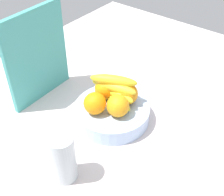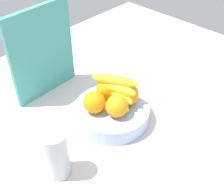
% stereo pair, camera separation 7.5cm
% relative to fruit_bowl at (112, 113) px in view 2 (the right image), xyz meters
% --- Properties ---
extents(ground_plane, '(1.80, 1.40, 0.03)m').
position_rel_fruit_bowl_xyz_m(ground_plane, '(-0.01, -0.02, -0.04)').
color(ground_plane, silver).
extents(fruit_bowl, '(0.27, 0.27, 0.06)m').
position_rel_fruit_bowl_xyz_m(fruit_bowl, '(0.00, 0.00, 0.00)').
color(fruit_bowl, '#A6C0E6').
rests_on(fruit_bowl, ground_plane).
extents(orange_front_left, '(0.08, 0.08, 0.08)m').
position_rel_fruit_bowl_xyz_m(orange_front_left, '(-0.02, -0.04, 0.07)').
color(orange_front_left, orange).
rests_on(orange_front_left, fruit_bowl).
extents(orange_front_right, '(0.08, 0.08, 0.08)m').
position_rel_fruit_bowl_xyz_m(orange_front_right, '(0.05, -0.03, 0.07)').
color(orange_front_right, orange).
rests_on(orange_front_right, fruit_bowl).
extents(orange_center, '(0.08, 0.08, 0.08)m').
position_rel_fruit_bowl_xyz_m(orange_center, '(0.03, 0.05, 0.07)').
color(orange_center, orange).
rests_on(orange_center, fruit_bowl).
extents(orange_back_left, '(0.08, 0.08, 0.08)m').
position_rel_fruit_bowl_xyz_m(orange_back_left, '(-0.06, 0.03, 0.07)').
color(orange_back_left, orange).
rests_on(orange_back_left, fruit_bowl).
extents(banana_bunch, '(0.11, 0.19, 0.11)m').
position_rel_fruit_bowl_xyz_m(banana_bunch, '(0.03, 0.01, 0.08)').
color(banana_bunch, yellow).
rests_on(banana_bunch, fruit_bowl).
extents(cutting_board, '(0.28, 0.02, 0.36)m').
position_rel_fruit_bowl_xyz_m(cutting_board, '(-0.05, 0.31, 0.15)').
color(cutting_board, teal).
rests_on(cutting_board, ground_plane).
extents(thermos_tumbler, '(0.08, 0.08, 0.17)m').
position_rel_fruit_bowl_xyz_m(thermos_tumbler, '(-0.29, -0.04, 0.05)').
color(thermos_tumbler, '#B3C0C5').
rests_on(thermos_tumbler, ground_plane).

